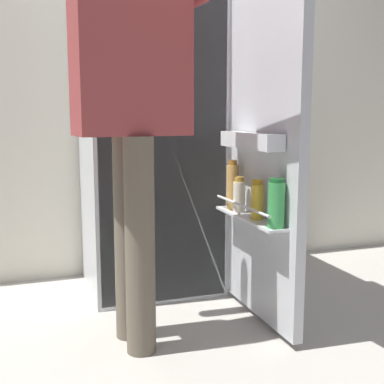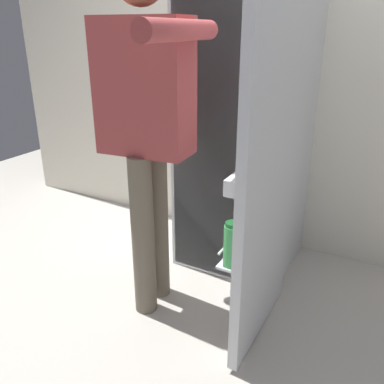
# 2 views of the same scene
# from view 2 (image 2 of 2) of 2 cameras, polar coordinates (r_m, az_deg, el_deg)

# --- Properties ---
(ground_plane) EXTENTS (6.55, 6.55, 0.00)m
(ground_plane) POSITION_cam_2_polar(r_m,az_deg,el_deg) (2.43, 1.40, -14.78)
(ground_plane) COLOR #B7B2A8
(kitchen_wall) EXTENTS (4.40, 0.10, 2.52)m
(kitchen_wall) POSITION_cam_2_polar(r_m,az_deg,el_deg) (2.80, 10.77, 17.72)
(kitchen_wall) COLOR silver
(kitchen_wall) RESTS_ON ground_plane
(refrigerator) EXTENTS (0.74, 1.30, 1.81)m
(refrigerator) POSITION_cam_2_polar(r_m,az_deg,el_deg) (2.46, 7.68, 8.90)
(refrigerator) COLOR silver
(refrigerator) RESTS_ON ground_plane
(person) EXTENTS (0.61, 0.75, 1.76)m
(person) POSITION_cam_2_polar(r_m,az_deg,el_deg) (1.98, -6.29, 10.82)
(person) COLOR #665B4C
(person) RESTS_ON ground_plane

